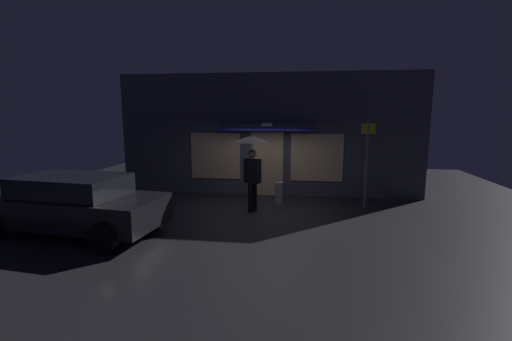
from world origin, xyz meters
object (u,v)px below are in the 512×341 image
Objects in this scene: street_sign_post at (367,159)px; parked_car at (73,204)px; person_with_umbrella at (252,152)px; sidewalk_bollard at (279,193)px.

parked_car is at bearing -156.15° from street_sign_post.
person_with_umbrella reaches higher than sidewalk_bollard.
parked_car is at bearing -143.92° from sidewalk_bollard.
sidewalk_bollard is (-2.57, 0.18, -1.14)m from street_sign_post.
sidewalk_bollard is (4.60, 3.35, -0.37)m from parked_car.
person_with_umbrella is at bearing 38.02° from parked_car.
person_with_umbrella is at bearing -167.29° from street_sign_post.
street_sign_post is at bearing -4.02° from sidewalk_bollard.
street_sign_post is (7.17, 3.17, 0.76)m from parked_car.
person_with_umbrella reaches higher than parked_car.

